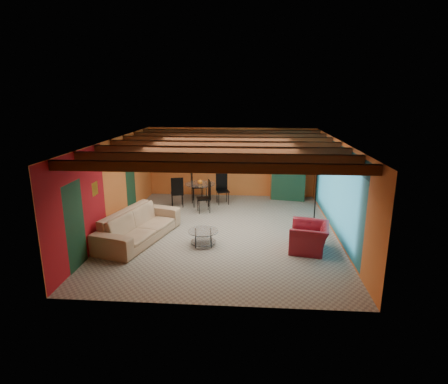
# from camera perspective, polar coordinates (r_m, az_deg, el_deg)

# --- Properties ---
(room) EXTENTS (6.52, 8.01, 2.71)m
(room) POSITION_cam_1_polar(r_m,az_deg,el_deg) (10.53, -0.04, 6.25)
(room) COLOR gray
(room) RESTS_ON ground
(sofa) EXTENTS (1.86, 3.08, 0.84)m
(sofa) POSITION_cam_1_polar(r_m,az_deg,el_deg) (10.53, -13.01, -5.07)
(sofa) COLOR #9A7E63
(sofa) RESTS_ON ground
(armchair) EXTENTS (1.15, 1.26, 0.71)m
(armchair) POSITION_cam_1_polar(r_m,az_deg,el_deg) (9.88, 13.08, -6.83)
(armchair) COLOR maroon
(armchair) RESTS_ON ground
(coffee_table) EXTENTS (0.93, 0.93, 0.42)m
(coffee_table) POSITION_cam_1_polar(r_m,az_deg,el_deg) (10.00, -3.23, -7.08)
(coffee_table) COLOR silver
(coffee_table) RESTS_ON ground
(dining_table) EXTENTS (2.67, 2.67, 1.12)m
(dining_table) POSITION_cam_1_polar(r_m,az_deg,el_deg) (13.41, -3.72, 0.27)
(dining_table) COLOR silver
(dining_table) RESTS_ON ground
(armoire) EXTENTS (1.32, 0.82, 2.15)m
(armoire) POSITION_cam_1_polar(r_m,az_deg,el_deg) (14.34, 9.88, 3.16)
(armoire) COLOR brown
(armoire) RESTS_ON ground
(floor_lamp) EXTENTS (0.53, 0.53, 2.12)m
(floor_lamp) POSITION_cam_1_polar(r_m,az_deg,el_deg) (10.89, 13.99, -0.92)
(floor_lamp) COLOR black
(floor_lamp) RESTS_ON ground
(ceiling_fan) EXTENTS (1.50, 1.50, 0.44)m
(ceiling_fan) POSITION_cam_1_polar(r_m,az_deg,el_deg) (10.43, -0.08, 6.15)
(ceiling_fan) COLOR #472614
(ceiling_fan) RESTS_ON ceiling
(painting) EXTENTS (1.05, 0.03, 0.65)m
(painting) POSITION_cam_1_polar(r_m,az_deg,el_deg) (14.52, -2.45, 5.82)
(painting) COLOR black
(painting) RESTS_ON wall_back
(potted_plant) EXTENTS (0.57, 0.52, 0.52)m
(potted_plant) POSITION_cam_1_polar(r_m,az_deg,el_deg) (14.13, 10.12, 8.48)
(potted_plant) COLOR #26661E
(potted_plant) RESTS_ON armoire
(vase) EXTENTS (0.21, 0.21, 0.19)m
(vase) POSITION_cam_1_polar(r_m,az_deg,el_deg) (13.25, -3.77, 3.01)
(vase) COLOR orange
(vase) RESTS_ON dining_table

